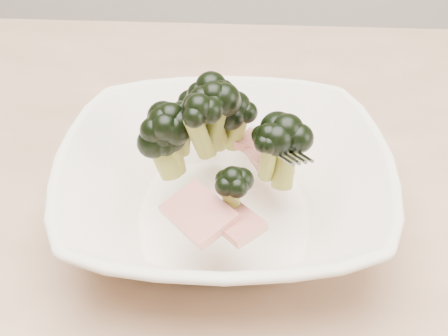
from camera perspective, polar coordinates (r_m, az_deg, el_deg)
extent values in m
cube|color=tan|center=(0.52, -8.57, -6.92)|extent=(1.20, 0.80, 0.04)
imported|color=white|center=(0.49, 0.00, -1.77)|extent=(0.27, 0.27, 0.06)
cylinder|color=olive|center=(0.49, -0.70, 3.64)|extent=(0.02, 0.02, 0.03)
ellipsoid|color=black|center=(0.48, -0.72, 5.70)|extent=(0.03, 0.03, 0.03)
cylinder|color=olive|center=(0.48, -4.76, 1.82)|extent=(0.02, 0.02, 0.05)
ellipsoid|color=black|center=(0.46, -4.93, 4.66)|extent=(0.04, 0.04, 0.03)
cylinder|color=olive|center=(0.49, -3.78, 2.84)|extent=(0.02, 0.02, 0.04)
ellipsoid|color=black|center=(0.48, -3.88, 5.01)|extent=(0.03, 0.03, 0.02)
cylinder|color=olive|center=(0.48, -0.92, 3.78)|extent=(0.02, 0.02, 0.05)
ellipsoid|color=black|center=(0.46, -0.96, 6.67)|extent=(0.04, 0.04, 0.03)
cylinder|color=olive|center=(0.49, -1.15, 4.26)|extent=(0.02, 0.02, 0.05)
ellipsoid|color=black|center=(0.48, -1.19, 7.39)|extent=(0.04, 0.04, 0.03)
cylinder|color=olive|center=(0.53, -0.35, 3.48)|extent=(0.02, 0.02, 0.04)
ellipsoid|color=black|center=(0.51, -0.36, 5.84)|extent=(0.04, 0.04, 0.03)
cylinder|color=olive|center=(0.50, 1.05, 3.47)|extent=(0.02, 0.02, 0.04)
ellipsoid|color=black|center=(0.49, 1.08, 5.70)|extent=(0.04, 0.04, 0.03)
cylinder|color=olive|center=(0.49, -5.69, 0.89)|extent=(0.02, 0.02, 0.04)
ellipsoid|color=black|center=(0.47, -5.85, 3.02)|extent=(0.04, 0.04, 0.03)
cylinder|color=olive|center=(0.46, -2.25, 2.90)|extent=(0.02, 0.02, 0.04)
ellipsoid|color=black|center=(0.45, -2.33, 5.57)|extent=(0.03, 0.03, 0.03)
cylinder|color=olive|center=(0.47, 4.01, 0.66)|extent=(0.01, 0.02, 0.04)
ellipsoid|color=black|center=(0.45, 4.12, 3.00)|extent=(0.03, 0.03, 0.02)
cylinder|color=olive|center=(0.48, -5.35, 1.46)|extent=(0.03, 0.02, 0.05)
ellipsoid|color=black|center=(0.47, -5.54, 4.23)|extent=(0.04, 0.04, 0.03)
cylinder|color=olive|center=(0.52, -2.36, 3.76)|extent=(0.02, 0.02, 0.04)
ellipsoid|color=black|center=(0.51, -2.43, 6.13)|extent=(0.03, 0.03, 0.03)
cylinder|color=olive|center=(0.48, -5.51, 1.31)|extent=(0.02, 0.01, 0.04)
ellipsoid|color=black|center=(0.47, -5.67, 3.70)|extent=(0.03, 0.03, 0.03)
cylinder|color=olive|center=(0.43, 0.76, -3.17)|extent=(0.02, 0.01, 0.04)
ellipsoid|color=black|center=(0.42, 0.78, -0.97)|extent=(0.03, 0.03, 0.02)
cylinder|color=olive|center=(0.49, -0.73, 3.99)|extent=(0.02, 0.02, 0.04)
ellipsoid|color=black|center=(0.47, -0.75, 6.58)|extent=(0.04, 0.04, 0.03)
cylinder|color=olive|center=(0.49, -5.05, 1.74)|extent=(0.02, 0.02, 0.05)
ellipsoid|color=black|center=(0.47, -5.22, 4.36)|extent=(0.03, 0.03, 0.03)
cylinder|color=olive|center=(0.47, 5.59, 0.64)|extent=(0.02, 0.03, 0.05)
ellipsoid|color=black|center=(0.46, 5.80, 3.46)|extent=(0.04, 0.04, 0.03)
cube|color=maroon|center=(0.49, 3.65, 1.56)|extent=(0.04, 0.05, 0.02)
cube|color=maroon|center=(0.42, 1.18, -5.03)|extent=(0.04, 0.05, 0.02)
cube|color=maroon|center=(0.52, -1.47, 3.83)|extent=(0.05, 0.05, 0.02)
cube|color=maroon|center=(0.51, 3.37, 2.24)|extent=(0.04, 0.04, 0.01)
cube|color=maroon|center=(0.43, -2.34, -4.16)|extent=(0.06, 0.06, 0.02)
cube|color=maroon|center=(0.50, 4.09, 0.69)|extent=(0.04, 0.05, 0.01)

